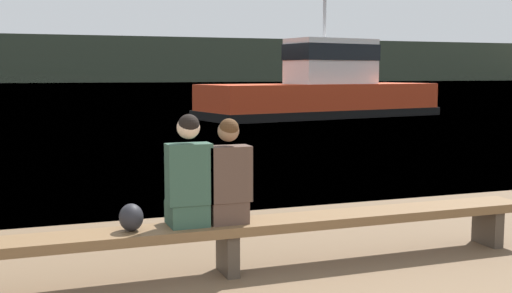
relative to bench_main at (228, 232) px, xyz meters
name	(u,v)px	position (x,y,z in m)	size (l,w,h in m)	color
water_surface	(30,83)	(-0.29, 122.57, -0.40)	(240.00, 240.00, 0.00)	#5684A3
far_shoreline	(28,59)	(-0.29, 128.74, 4.16)	(600.00, 12.00, 9.14)	#384233
bench_main	(228,232)	(0.00, 0.00, 0.00)	(6.66, 0.46, 0.49)	brown
person_left	(188,178)	(-0.37, 0.00, 0.54)	(0.41, 0.39, 1.04)	#2D4C3D
person_right	(228,178)	(0.01, 0.01, 0.51)	(0.41, 0.38, 0.99)	#4C382D
shopping_bag	(131,217)	(-0.90, 0.01, 0.21)	(0.22, 0.24, 0.25)	#232328
tugboat_red	(323,92)	(10.56, 19.59, 0.65)	(11.38, 5.37, 5.91)	red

